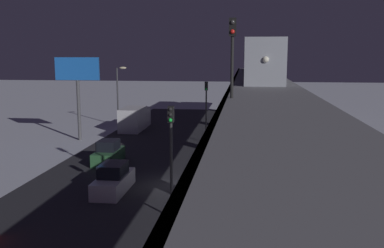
{
  "coord_description": "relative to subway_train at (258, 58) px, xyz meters",
  "views": [
    {
      "loc": [
        -5.03,
        28.94,
        9.16
      ],
      "look_at": [
        0.97,
        -19.62,
        1.26
      ],
      "focal_mm": 40.17,
      "sensor_mm": 36.0,
      "label": 1
    }
  ],
  "objects": [
    {
      "name": "ground_plane",
      "position": [
        6.4,
        19.45,
        -8.76
      ],
      "size": [
        240.0,
        240.0,
        0.0
      ],
      "primitive_type": "plane",
      "color": "silver"
    },
    {
      "name": "avenue_asphalt",
      "position": [
        11.47,
        19.45,
        -8.75
      ],
      "size": [
        11.0,
        85.7,
        0.01
      ],
      "primitive_type": "cube",
      "color": "#28282D",
      "rests_on": "ground_plane"
    },
    {
      "name": "elevated_railway",
      "position": [
        0.09,
        19.45,
        -2.77
      ],
      "size": [
        5.0,
        85.7,
        6.98
      ],
      "color": "slate",
      "rests_on": "ground_plane"
    },
    {
      "name": "subway_train",
      "position": [
        0.0,
        0.0,
        0.0
      ],
      "size": [
        2.94,
        36.87,
        3.4
      ],
      "color": "#999EA8",
      "rests_on": "elevated_railway"
    },
    {
      "name": "rail_signal",
      "position": [
        2.04,
        26.48,
        0.95
      ],
      "size": [
        0.36,
        0.41,
        4.0
      ],
      "color": "black",
      "rests_on": "elevated_railway"
    },
    {
      "name": "sedan_green",
      "position": [
        12.87,
        13.68,
        -7.96
      ],
      "size": [
        1.8,
        4.07,
        1.97
      ],
      "color": "#2D6038",
      "rests_on": "ground_plane"
    },
    {
      "name": "sedan_white",
      "position": [
        10.07,
        21.25,
        -7.96
      ],
      "size": [
        1.8,
        4.7,
        1.97
      ],
      "rotation": [
        0.0,
        0.0,
        3.14
      ],
      "color": "silver",
      "rests_on": "ground_plane"
    },
    {
      "name": "box_truck",
      "position": [
        14.87,
        -3.01,
        -7.41
      ],
      "size": [
        2.4,
        7.4,
        2.8
      ],
      "color": "silver",
      "rests_on": "ground_plane"
    },
    {
      "name": "traffic_light_near",
      "position": [
        5.37,
        25.45,
        -4.56
      ],
      "size": [
        0.32,
        0.44,
        6.4
      ],
      "color": "#2D2D2D",
      "rests_on": "ground_plane"
    },
    {
      "name": "traffic_light_mid",
      "position": [
        5.37,
        3.85,
        -4.56
      ],
      "size": [
        0.32,
        0.44,
        6.4
      ],
      "color": "#2D2D2D",
      "rests_on": "ground_plane"
    },
    {
      "name": "commercial_billboard",
      "position": [
        19.08,
        4.42,
        -1.93
      ],
      "size": [
        4.8,
        0.36,
        8.9
      ],
      "color": "#4C4C51",
      "rests_on": "ground_plane"
    },
    {
      "name": "street_lamp_far",
      "position": [
        17.54,
        -5.55,
        -3.94
      ],
      "size": [
        1.35,
        0.44,
        7.65
      ],
      "color": "#38383D",
      "rests_on": "ground_plane"
    }
  ]
}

